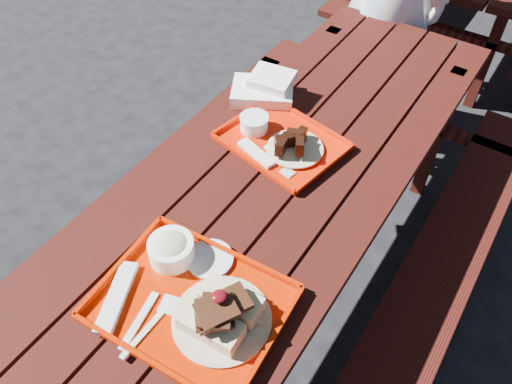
% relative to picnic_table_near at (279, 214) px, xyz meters
% --- Properties ---
extents(ground, '(60.00, 60.00, 0.00)m').
position_rel_picnic_table_near_xyz_m(ground, '(0.00, 0.00, -0.56)').
color(ground, black).
rests_on(ground, ground).
extents(picnic_table_near, '(1.41, 2.40, 0.75)m').
position_rel_picnic_table_near_xyz_m(picnic_table_near, '(0.00, 0.00, 0.00)').
color(picnic_table_near, '#38110A').
rests_on(picnic_table_near, ground).
extents(near_tray, '(0.53, 0.43, 0.16)m').
position_rel_picnic_table_near_xyz_m(near_tray, '(0.05, -0.52, 0.23)').
color(near_tray, '#B91E00').
rests_on(near_tray, picnic_table_near).
extents(far_tray, '(0.47, 0.39, 0.07)m').
position_rel_picnic_table_near_xyz_m(far_tray, '(-0.10, 0.14, 0.21)').
color(far_tray, red).
rests_on(far_tray, picnic_table_near).
extents(white_cloth, '(0.29, 0.27, 0.10)m').
position_rel_picnic_table_near_xyz_m(white_cloth, '(-0.29, 0.35, 0.23)').
color(white_cloth, white).
rests_on(white_cloth, picnic_table_near).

